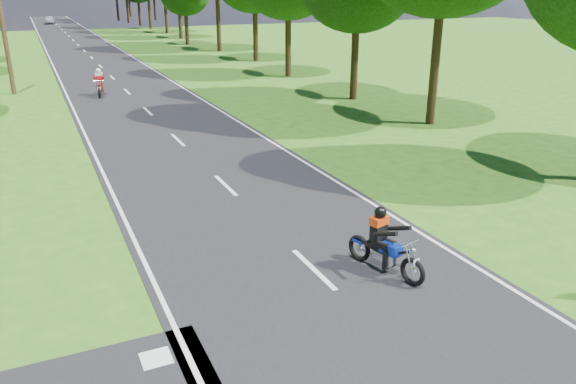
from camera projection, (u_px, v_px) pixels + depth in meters
name	position (u px, v px, depth m)	size (l,w,h in m)	color
ground	(362.00, 316.00, 10.55)	(160.00, 160.00, 0.00)	#285A14
main_road	(84.00, 51.00, 53.23)	(7.00, 140.00, 0.02)	black
road_markings	(85.00, 53.00, 51.57)	(7.40, 140.00, 0.01)	silver
telegraph_pole	(2.00, 20.00, 30.70)	(1.20, 0.26, 8.00)	#382616
rider_near_blue	(386.00, 241.00, 11.87)	(0.59, 1.76, 1.47)	#0E299B
rider_far_red	(99.00, 82.00, 31.25)	(0.60, 1.81, 1.51)	maroon
distant_car	(50.00, 20.00, 90.14)	(1.51, 3.76, 1.28)	silver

